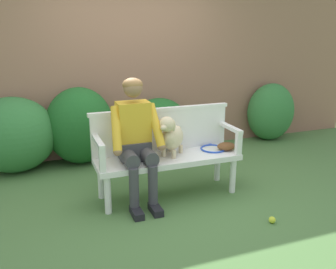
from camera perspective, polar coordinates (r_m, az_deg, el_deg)
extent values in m
plane|color=#4C753D|center=(4.19, 0.00, -9.39)|extent=(40.00, 40.00, 0.00)
cube|color=#936651|center=(5.51, -6.54, 10.45)|extent=(8.00, 0.30, 2.53)
ellipsoid|color=#1E5B23|center=(5.15, -13.59, 1.34)|extent=(0.92, 0.81, 1.06)
ellipsoid|color=#337538|center=(6.33, 15.74, 3.42)|extent=(0.82, 0.62, 0.95)
ellipsoid|color=#1E5B23|center=(5.42, -1.42, 1.32)|extent=(0.91, 0.76, 0.84)
ellipsoid|color=#337538|center=(5.10, -23.03, -0.06)|extent=(1.09, 0.87, 0.99)
cube|color=white|center=(4.02, 0.00, -3.83)|extent=(1.59, 0.50, 0.06)
cylinder|color=white|center=(3.77, -9.39, -9.30)|extent=(0.07, 0.07, 0.40)
cylinder|color=white|center=(4.24, 10.08, -6.36)|extent=(0.07, 0.07, 0.40)
cylinder|color=white|center=(4.11, -10.43, -7.15)|extent=(0.07, 0.07, 0.40)
cylinder|color=white|center=(4.54, 7.71, -4.69)|extent=(0.07, 0.07, 0.40)
cube|color=white|center=(4.14, -1.05, 0.52)|extent=(1.59, 0.05, 0.46)
cube|color=white|center=(4.08, -1.06, 3.91)|extent=(1.63, 0.06, 0.04)
cube|color=white|center=(3.60, -10.23, -4.03)|extent=(0.06, 0.06, 0.24)
cube|color=white|center=(3.75, -10.92, -0.98)|extent=(0.06, 0.50, 0.04)
cube|color=white|center=(4.11, 10.96, -1.47)|extent=(0.06, 0.06, 0.24)
cube|color=white|center=(4.25, 9.63, 1.12)|extent=(0.06, 0.50, 0.04)
cube|color=black|center=(3.75, -4.91, -12.08)|extent=(0.10, 0.24, 0.07)
cylinder|color=#3D3D42|center=(3.72, -5.33, -8.25)|extent=(0.10, 0.10, 0.41)
cylinder|color=#3D3D42|center=(3.76, -6.07, -3.61)|extent=(0.15, 0.32, 0.15)
cube|color=black|center=(3.80, -1.94, -11.62)|extent=(0.10, 0.24, 0.07)
cylinder|color=#3D3D42|center=(3.77, -2.37, -7.84)|extent=(0.10, 0.10, 0.41)
cylinder|color=#3D3D42|center=(3.81, -3.16, -3.27)|extent=(0.15, 0.32, 0.15)
cube|color=#3D3D42|center=(3.92, -5.25, -2.43)|extent=(0.32, 0.24, 0.20)
cube|color=gold|center=(3.87, -5.42, 1.31)|extent=(0.34, 0.22, 0.52)
cylinder|color=gold|center=(3.70, -8.09, 0.87)|extent=(0.14, 0.33, 0.45)
sphere|color=#936B4C|center=(3.65, -7.87, -2.65)|extent=(0.09, 0.09, 0.09)
cylinder|color=gold|center=(3.81, -1.91, 1.46)|extent=(0.14, 0.33, 0.45)
sphere|color=#936B4C|center=(3.76, -1.02, -1.89)|extent=(0.09, 0.09, 0.09)
sphere|color=#936B4C|center=(3.76, -5.51, 7.29)|extent=(0.20, 0.20, 0.20)
ellipsoid|color=olive|center=(3.77, -5.56, 7.76)|extent=(0.21, 0.21, 0.14)
cylinder|color=beige|center=(3.99, -0.69, -2.87)|extent=(0.05, 0.05, 0.09)
cylinder|color=beige|center=(3.95, 0.92, -3.10)|extent=(0.05, 0.05, 0.09)
cylinder|color=beige|center=(4.16, 0.44, -2.05)|extent=(0.05, 0.05, 0.09)
cylinder|color=beige|center=(4.12, 2.00, -2.26)|extent=(0.05, 0.05, 0.09)
ellipsoid|color=beige|center=(4.01, 0.68, -0.43)|extent=(0.39, 0.39, 0.27)
sphere|color=beige|center=(3.90, 0.01, -0.56)|extent=(0.16, 0.16, 0.16)
sphere|color=beige|center=(3.83, -0.19, 1.61)|extent=(0.17, 0.17, 0.17)
ellipsoid|color=beige|center=(3.76, -0.65, 1.10)|extent=(0.12, 0.12, 0.06)
ellipsoid|color=beige|center=(3.87, -1.08, 1.59)|extent=(0.06, 0.06, 0.12)
ellipsoid|color=beige|center=(3.81, 0.85, 1.38)|extent=(0.06, 0.06, 0.12)
sphere|color=beige|center=(4.13, 1.54, 0.85)|extent=(0.08, 0.08, 0.08)
torus|color=blue|center=(4.27, 7.02, -2.21)|extent=(0.35, 0.35, 0.02)
cylinder|color=silver|center=(4.27, 7.02, -2.30)|extent=(0.25, 0.25, 0.00)
cube|color=blue|center=(4.42, 6.53, -1.49)|extent=(0.05, 0.08, 0.02)
cylinder|color=black|center=(4.55, 6.13, -0.96)|extent=(0.08, 0.22, 0.03)
ellipsoid|color=brown|center=(4.26, 9.10, -1.83)|extent=(0.23, 0.18, 0.09)
sphere|color=#CCDB33|center=(3.76, 15.96, -12.70)|extent=(0.07, 0.07, 0.07)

